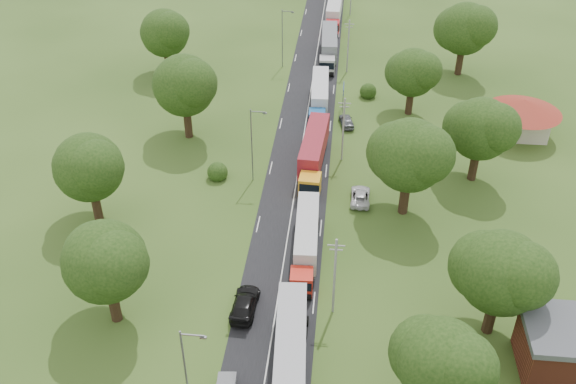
# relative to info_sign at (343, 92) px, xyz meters

# --- Properties ---
(ground) EXTENTS (260.00, 260.00, 0.00)m
(ground) POSITION_rel_info_sign_xyz_m (-5.20, -35.00, -3.00)
(ground) COLOR #2C4617
(ground) RESTS_ON ground
(road) EXTENTS (8.00, 200.00, 0.04)m
(road) POSITION_rel_info_sign_xyz_m (-5.20, -15.00, -3.00)
(road) COLOR black
(road) RESTS_ON ground
(info_sign) EXTENTS (0.12, 3.10, 4.10)m
(info_sign) POSITION_rel_info_sign_xyz_m (0.00, 0.00, 0.00)
(info_sign) COLOR slate
(info_sign) RESTS_ON ground
(pole_1) EXTENTS (1.60, 0.24, 9.00)m
(pole_1) POSITION_rel_info_sign_xyz_m (0.30, -42.00, 1.68)
(pole_1) COLOR gray
(pole_1) RESTS_ON ground
(pole_2) EXTENTS (1.60, 0.24, 9.00)m
(pole_2) POSITION_rel_info_sign_xyz_m (0.30, -14.00, 1.68)
(pole_2) COLOR gray
(pole_2) RESTS_ON ground
(pole_3) EXTENTS (1.60, 0.24, 9.00)m
(pole_3) POSITION_rel_info_sign_xyz_m (0.30, 14.00, 1.68)
(pole_3) COLOR gray
(pole_3) RESTS_ON ground
(lamp_0) EXTENTS (2.03, 0.22, 10.00)m
(lamp_0) POSITION_rel_info_sign_xyz_m (-10.55, -55.00, 2.55)
(lamp_0) COLOR slate
(lamp_0) RESTS_ON ground
(lamp_1) EXTENTS (2.03, 0.22, 10.00)m
(lamp_1) POSITION_rel_info_sign_xyz_m (-10.55, -20.00, 2.55)
(lamp_1) COLOR slate
(lamp_1) RESTS_ON ground
(lamp_2) EXTENTS (2.03, 0.22, 10.00)m
(lamp_2) POSITION_rel_info_sign_xyz_m (-10.55, 15.00, 2.55)
(lamp_2) COLOR slate
(lamp_2) RESTS_ON ground
(tree_2) EXTENTS (8.00, 8.00, 10.10)m
(tree_2) POSITION_rel_info_sign_xyz_m (8.79, -52.86, 3.59)
(tree_2) COLOR #382616
(tree_2) RESTS_ON ground
(tree_3) EXTENTS (8.80, 8.80, 11.07)m
(tree_3) POSITION_rel_info_sign_xyz_m (14.79, -42.84, 4.22)
(tree_3) COLOR #382616
(tree_3) RESTS_ON ground
(tree_4) EXTENTS (9.60, 9.60, 12.05)m
(tree_4) POSITION_rel_info_sign_xyz_m (7.79, -24.83, 4.85)
(tree_4) COLOR #382616
(tree_4) RESTS_ON ground
(tree_5) EXTENTS (8.80, 8.80, 11.07)m
(tree_5) POSITION_rel_info_sign_xyz_m (16.79, -16.84, 4.22)
(tree_5) COLOR #382616
(tree_5) RESTS_ON ground
(tree_6) EXTENTS (8.00, 8.00, 10.10)m
(tree_6) POSITION_rel_info_sign_xyz_m (9.79, 0.14, 3.59)
(tree_6) COLOR #382616
(tree_6) RESTS_ON ground
(tree_7) EXTENTS (9.60, 9.60, 12.05)m
(tree_7) POSITION_rel_info_sign_xyz_m (18.79, 15.17, 4.85)
(tree_7) COLOR #382616
(tree_7) RESTS_ON ground
(tree_10) EXTENTS (8.80, 8.80, 11.07)m
(tree_10) POSITION_rel_info_sign_xyz_m (-20.21, -44.84, 4.22)
(tree_10) COLOR #382616
(tree_10) RESTS_ON ground
(tree_11) EXTENTS (8.80, 8.80, 11.07)m
(tree_11) POSITION_rel_info_sign_xyz_m (-27.21, -29.84, 4.22)
(tree_11) COLOR #382616
(tree_11) RESTS_ON ground
(tree_12) EXTENTS (9.60, 9.60, 12.05)m
(tree_12) POSITION_rel_info_sign_xyz_m (-21.21, -9.83, 4.85)
(tree_12) COLOR #382616
(tree_12) RESTS_ON ground
(tree_13) EXTENTS (8.80, 8.80, 11.07)m
(tree_13) POSITION_rel_info_sign_xyz_m (-29.21, 10.16, 4.22)
(tree_13) COLOR #382616
(tree_13) RESTS_ON ground
(house_brick) EXTENTS (8.60, 6.60, 5.20)m
(house_brick) POSITION_rel_info_sign_xyz_m (20.80, -47.00, -0.35)
(house_brick) COLOR maroon
(house_brick) RESTS_ON ground
(house_cream) EXTENTS (10.08, 10.08, 5.80)m
(house_cream) POSITION_rel_info_sign_xyz_m (24.80, -5.00, 0.64)
(house_cream) COLOR beige
(house_cream) RESTS_ON ground
(truck_0) EXTENTS (3.36, 15.19, 4.19)m
(truck_0) POSITION_rel_info_sign_xyz_m (-3.13, -49.95, -0.78)
(truck_0) COLOR white
(truck_0) RESTS_ON ground
(truck_1) EXTENTS (2.72, 13.65, 3.78)m
(truck_1) POSITION_rel_info_sign_xyz_m (-2.94, -33.81, -1.00)
(truck_1) COLOR red
(truck_1) RESTS_ON ground
(truck_2) EXTENTS (3.39, 15.33, 4.23)m
(truck_2) POSITION_rel_info_sign_xyz_m (-3.32, -16.31, -0.76)
(truck_2) COLOR orange
(truck_2) RESTS_ON ground
(truck_3) EXTENTS (2.89, 14.19, 3.93)m
(truck_3) POSITION_rel_info_sign_xyz_m (-3.53, 0.30, -0.92)
(truck_3) COLOR #195896
(truck_3) RESTS_ON ground
(truck_4) EXTENTS (3.11, 15.30, 4.23)m
(truck_4) POSITION_rel_info_sign_xyz_m (-3.00, 19.30, -0.76)
(truck_4) COLOR #B1B1B1
(truck_4) RESTS_ON ground
(truck_5) EXTENTS (2.85, 15.17, 4.20)m
(truck_5) POSITION_rel_info_sign_xyz_m (-2.84, 36.59, -0.77)
(truck_5) COLOR red
(truck_5) RESTS_ON ground
(car_lane_rear) EXTENTS (2.55, 5.78, 1.65)m
(car_lane_rear) POSITION_rel_info_sign_xyz_m (-8.20, -42.62, -2.18)
(car_lane_rear) COLOR black
(car_lane_rear) RESTS_ON ground
(car_verge_near) EXTENTS (2.35, 4.95, 1.37)m
(car_verge_near) POSITION_rel_info_sign_xyz_m (2.80, -23.23, -2.32)
(car_verge_near) COLOR silver
(car_verge_near) RESTS_ON ground
(car_verge_far) EXTENTS (2.54, 4.49, 1.44)m
(car_verge_far) POSITION_rel_info_sign_xyz_m (0.71, -4.60, -2.28)
(car_verge_far) COLOR #595C61
(car_verge_far) RESTS_ON ground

